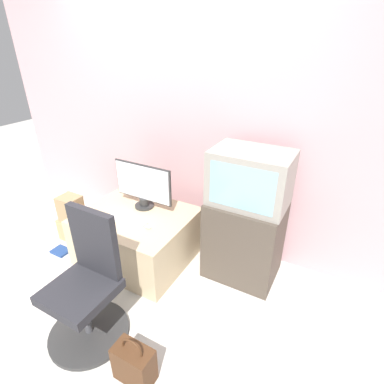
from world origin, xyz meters
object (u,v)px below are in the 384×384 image
Objects in this scene: crt_tv at (250,178)px; book at (61,251)px; office_chair at (87,291)px; handbag at (134,364)px; keyboard at (126,220)px; main_monitor at (143,185)px; cardboard_box_lower at (75,229)px; mouse at (148,227)px.

crt_tv is 2.01m from book.
office_chair is 2.70× the size of handbag.
office_chair is 0.56m from handbag.
keyboard reaches higher than handbag.
book is at bearing -160.08° from crt_tv.
main_monitor is 1.00m from crt_tv.
keyboard is 1.06× the size of handbag.
book is at bearing -145.24° from main_monitor.
office_chair reaches higher than handbag.
crt_tv is 1.49m from handbag.
book is (0.04, -0.24, -0.10)m from cardboard_box_lower.
office_chair is 1.25m from cardboard_box_lower.
main_monitor is 1.63× the size of keyboard.
office_chair reaches higher than main_monitor.
crt_tv is 1.43m from office_chair.
keyboard is at bearing 130.53° from handbag.
office_chair is (0.22, -0.69, -0.11)m from keyboard.
keyboard is at bearing -157.48° from crt_tv.
office_chair reaches higher than keyboard.
mouse is at bearing -48.87° from main_monitor.
mouse reaches higher than cardboard_box_lower.
cardboard_box_lower is 1.71m from handbag.
mouse is 0.70m from office_chair.
crt_tv is at bearing 12.06° from cardboard_box_lower.
cardboard_box_lower is at bearing 99.18° from book.
office_chair reaches higher than mouse.
handbag reaches higher than cardboard_box_lower.
main_monitor reaches higher than cardboard_box_lower.
keyboard is at bearing 107.97° from office_chair.
handbag is at bearing -49.47° from keyboard.
book is (-1.43, 0.62, -0.12)m from handbag.
mouse is 0.06× the size of office_chair.
mouse reaches higher than handbag.
office_chair is 5.58× the size of book.
cardboard_box_lower is at bearing 149.62° from handbag.
book is at bearing 156.52° from handbag.
book is (-0.94, 0.48, -0.36)m from office_chair.
crt_tv is 1.98× the size of cardboard_box_lower.
keyboard is 1.22× the size of cardboard_box_lower.
mouse is 1.02m from handbag.
keyboard is at bearing -87.57° from main_monitor.
main_monitor is 0.64× the size of office_chair.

